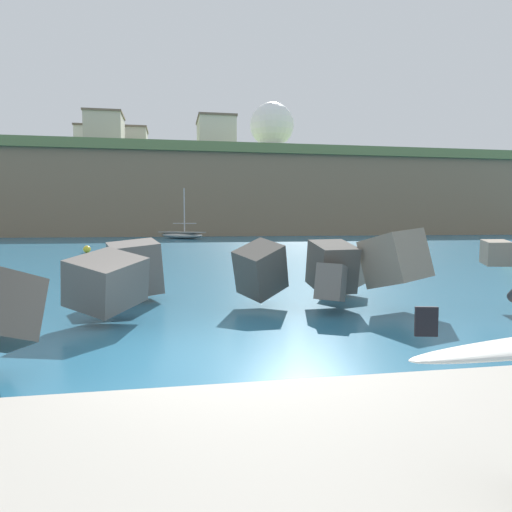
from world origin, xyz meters
The scene contains 11 objects.
ground_plane centered at (0.00, 0.00, 0.00)m, with size 400.00×400.00×0.00m, color #235B7A.
breakwater_jetty centered at (-1.48, 2.35, 1.06)m, with size 29.79×7.60×2.76m.
boat_near_centre centered at (0.79, 43.84, 0.43)m, with size 5.44×5.66×5.36m.
mooring_buoy_inner centered at (12.19, 16.38, 0.22)m, with size 0.44×0.44×0.44m.
mooring_buoy_middle centered at (-5.33, 22.76, 0.22)m, with size 0.44×0.44×0.44m.
headland_bluff centered at (-3.07, 72.03, 5.77)m, with size 110.54×43.46×11.49m.
radar_dome centered at (17.13, 73.68, 17.52)m, with size 7.62×7.62×10.79m.
station_building_west centered at (6.51, 64.36, 14.35)m, with size 5.55×7.77×5.69m.
station_building_central centered at (-10.05, 68.61, 14.85)m, with size 5.61×6.83×6.69m.
station_building_east centered at (-13.00, 77.53, 14.55)m, with size 5.39×8.36×6.09m.
station_building_annex centered at (-7.43, 78.25, 14.70)m, with size 6.69×6.88×6.38m.
Camera 1 is at (-0.34, -6.55, 1.95)m, focal length 32.68 mm.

